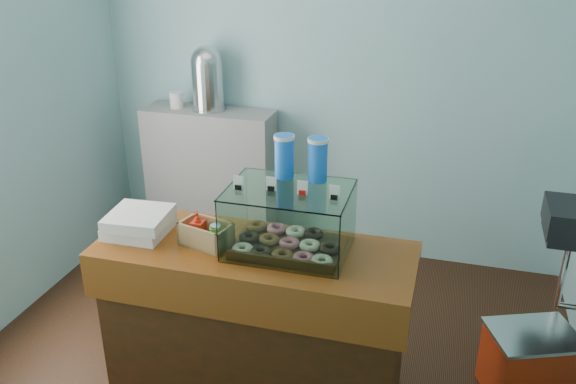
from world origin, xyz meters
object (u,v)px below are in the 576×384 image
(counter, at_px, (256,322))
(coffee_urn, at_px, (207,77))
(display_case, at_px, (291,215))
(red_cooler, at_px, (529,363))

(counter, height_order, coffee_urn, coffee_urn)
(display_case, height_order, red_cooler, display_case)
(display_case, xyz_separation_m, coffee_urn, (-1.06, 1.51, 0.28))
(display_case, height_order, coffee_urn, coffee_urn)
(coffee_urn, height_order, red_cooler, coffee_urn)
(counter, xyz_separation_m, display_case, (0.17, 0.07, 0.62))
(display_case, distance_m, red_cooler, 1.56)
(counter, height_order, red_cooler, counter)
(counter, relative_size, red_cooler, 2.92)
(display_case, distance_m, coffee_urn, 1.87)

